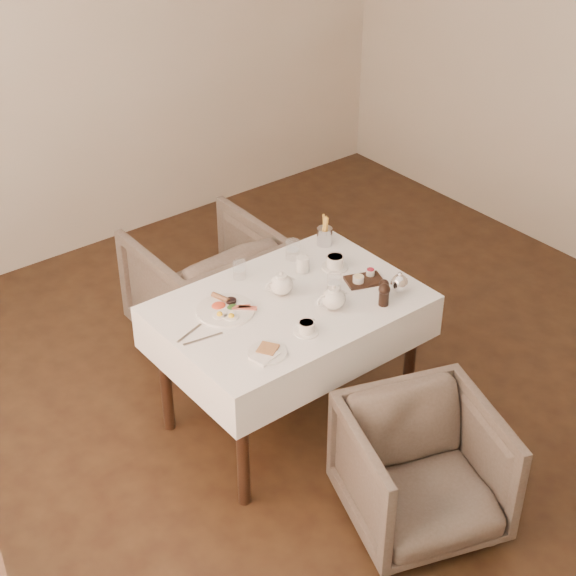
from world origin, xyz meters
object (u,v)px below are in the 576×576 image
(armchair_near, at_px, (422,470))
(armchair_far, at_px, (206,285))
(teapot_centre, at_px, (281,283))
(table, at_px, (289,321))
(breakfast_plate, at_px, (226,309))

(armchair_near, bearing_deg, armchair_far, 107.37)
(teapot_centre, bearing_deg, armchair_far, 96.67)
(armchair_far, bearing_deg, table, 84.95)
(breakfast_plate, xyz_separation_m, teapot_centre, (0.30, -0.05, 0.06))
(table, relative_size, breakfast_plate, 4.47)
(table, bearing_deg, armchair_far, 83.79)
(armchair_near, relative_size, breakfast_plate, 2.37)
(armchair_near, xyz_separation_m, teapot_centre, (-0.02, 1.01, 0.51))
(teapot_centre, bearing_deg, breakfast_plate, -176.96)
(breakfast_plate, height_order, teapot_centre, teapot_centre)
(table, bearing_deg, breakfast_plate, 156.02)
(table, bearing_deg, armchair_near, -87.93)
(table, height_order, armchair_far, table)
(armchair_far, relative_size, breakfast_plate, 2.72)
(table, height_order, breakfast_plate, breakfast_plate)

